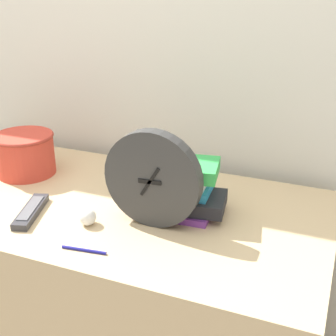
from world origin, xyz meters
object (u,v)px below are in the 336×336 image
object	(u,v)px
desk_clock	(153,179)
tv_remote	(31,211)
basket	(25,153)
pen	(84,250)
book_stack	(182,188)
crumpled_paper_ball	(88,217)

from	to	relation	value
desk_clock	tv_remote	world-z (taller)	desk_clock
basket	tv_remote	xyz separation A→B (m)	(0.20, -0.24, -0.07)
desk_clock	pen	size ratio (longest dim) A/B	2.29
book_stack	basket	world-z (taller)	book_stack
basket	crumpled_paper_ball	world-z (taller)	basket
desk_clock	pen	distance (m)	0.26
tv_remote	pen	world-z (taller)	tv_remote
tv_remote	book_stack	bearing A→B (deg)	25.18
book_stack	tv_remote	world-z (taller)	book_stack
basket	crumpled_paper_ball	xyz separation A→B (m)	(0.39, -0.23, -0.05)
basket	crumpled_paper_ball	distance (m)	0.45
tv_remote	crumpled_paper_ball	size ratio (longest dim) A/B	4.16
pen	tv_remote	bearing A→B (deg)	156.14
tv_remote	crumpled_paper_ball	bearing A→B (deg)	3.89
desk_clock	book_stack	xyz separation A→B (m)	(0.05, 0.10, -0.06)
tv_remote	pen	bearing A→B (deg)	-23.86
crumpled_paper_ball	basket	bearing A→B (deg)	149.21
book_stack	crumpled_paper_ball	bearing A→B (deg)	-140.78
book_stack	crumpled_paper_ball	distance (m)	0.28
book_stack	crumpled_paper_ball	world-z (taller)	book_stack
book_stack	tv_remote	size ratio (longest dim) A/B	1.28
book_stack	tv_remote	distance (m)	0.44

